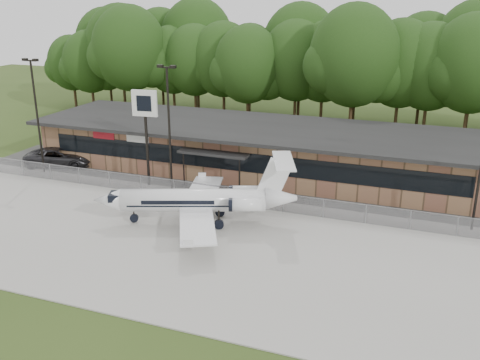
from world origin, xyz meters
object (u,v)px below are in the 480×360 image
at_px(pole_sign, 145,114).
at_px(terminal, 258,148).
at_px(suv, 60,157).
at_px(business_jet, 201,201).

bearing_deg(pole_sign, terminal, 37.94).
relative_size(suv, pole_sign, 0.78).
distance_m(terminal, business_jet, 12.87).
bearing_deg(terminal, suv, -163.80).
xyz_separation_m(business_jet, suv, (-18.03, 7.66, -0.84)).
xyz_separation_m(terminal, suv, (-17.90, -5.20, -1.29)).
bearing_deg(suv, pole_sign, -117.94).
xyz_separation_m(terminal, business_jet, (0.13, -12.86, -0.45)).
relative_size(terminal, business_jet, 2.91).
relative_size(terminal, pole_sign, 5.04).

